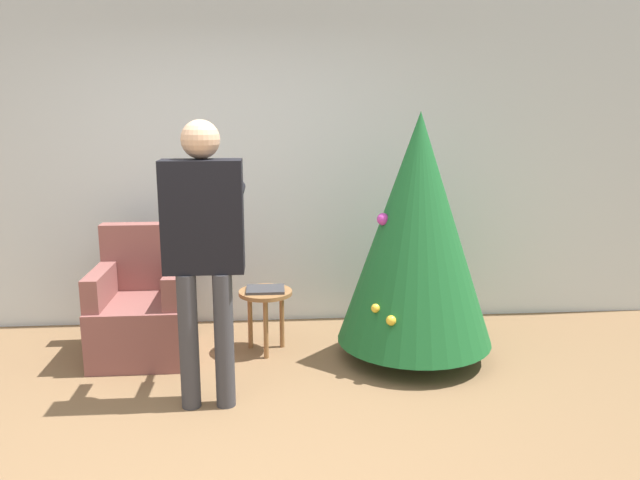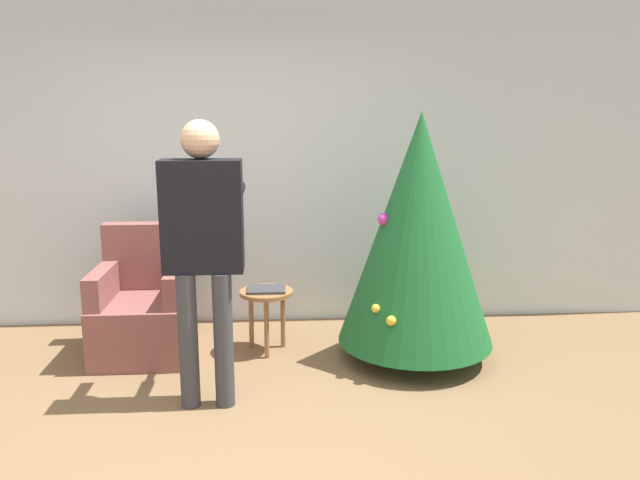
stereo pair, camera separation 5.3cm
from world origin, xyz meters
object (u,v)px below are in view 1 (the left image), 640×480
at_px(armchair, 143,310).
at_px(side_stool, 266,301).
at_px(christmas_tree, 417,230).
at_px(person_standing, 204,236).

bearing_deg(armchair, side_stool, -2.49).
xyz_separation_m(christmas_tree, side_stool, (-1.09, 0.21, -0.57)).
bearing_deg(armchair, person_standing, -56.23).
relative_size(armchair, side_stool, 1.99).
bearing_deg(armchair, christmas_tree, -6.98).
height_order(armchair, person_standing, person_standing).
relative_size(person_standing, side_stool, 3.67).
distance_m(christmas_tree, person_standing, 1.57).
xyz_separation_m(christmas_tree, person_standing, (-1.44, -0.61, 0.10)).
relative_size(christmas_tree, side_stool, 3.76).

